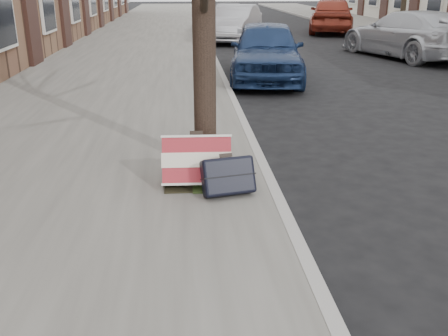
{
  "coord_description": "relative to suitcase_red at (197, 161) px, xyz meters",
  "views": [
    {
      "loc": [
        -2.19,
        -4.06,
        2.2
      ],
      "look_at": [
        -1.79,
        0.8,
        0.38
      ],
      "focal_mm": 40.0,
      "sensor_mm": 36.0,
      "label": 1
    }
  ],
  "objects": [
    {
      "name": "car_near_back",
      "position": [
        2.0,
        19.11,
        0.25
      ],
      "size": [
        2.89,
        4.96,
        1.3
      ],
      "primitive_type": "imported",
      "rotation": [
        0.0,
        0.0,
        -0.17
      ],
      "color": "#3B3C40",
      "rests_on": "ground"
    },
    {
      "name": "near_sidewalk",
      "position": [
        -1.63,
        14.02,
        -0.34
      ],
      "size": [
        5.0,
        70.0,
        0.12
      ],
      "primitive_type": "cube",
      "color": "slate",
      "rests_on": "ground"
    },
    {
      "name": "car_far_back",
      "position": [
        6.7,
        18.24,
        0.4
      ],
      "size": [
        3.08,
        5.05,
        1.61
      ],
      "primitive_type": "imported",
      "rotation": [
        0.0,
        0.0,
        2.87
      ],
      "color": "maroon",
      "rests_on": "ground"
    },
    {
      "name": "dirt_patch",
      "position": [
        0.07,
        0.22,
        -0.27
      ],
      "size": [
        0.85,
        0.85,
        0.02
      ],
      "primitive_type": "cube",
      "color": "black",
      "rests_on": "near_sidewalk"
    },
    {
      "name": "car_near_front",
      "position": [
        1.85,
        6.79,
        0.29
      ],
      "size": [
        2.16,
        4.23,
        1.38
      ],
      "primitive_type": "imported",
      "rotation": [
        0.0,
        0.0,
        -0.14
      ],
      "color": "#16284D",
      "rests_on": "ground"
    },
    {
      "name": "ground",
      "position": [
        2.07,
        -0.98,
        -0.4
      ],
      "size": [
        120.0,
        120.0,
        0.0
      ],
      "primitive_type": "plane",
      "color": "black",
      "rests_on": "ground"
    },
    {
      "name": "suitcase_navy",
      "position": [
        0.31,
        -0.28,
        -0.07
      ],
      "size": [
        0.6,
        0.43,
        0.43
      ],
      "primitive_type": "cube",
      "rotation": [
        -0.42,
        0.0,
        0.21
      ],
      "color": "black",
      "rests_on": "near_sidewalk"
    },
    {
      "name": "far_sidewalk",
      "position": [
        9.87,
        14.02,
        -0.34
      ],
      "size": [
        4.0,
        70.0,
        0.12
      ],
      "primitive_type": "cube",
      "color": "gray",
      "rests_on": "ground"
    },
    {
      "name": "car_near_mid",
      "position": [
        1.92,
        15.04,
        0.29
      ],
      "size": [
        2.72,
        4.46,
        1.39
      ],
      "primitive_type": "imported",
      "rotation": [
        0.0,
        0.0,
        -0.32
      ],
      "color": "#A5A6AC",
      "rests_on": "ground"
    },
    {
      "name": "suitcase_red",
      "position": [
        0.0,
        0.0,
        0.0
      ],
      "size": [
        0.74,
        0.42,
        0.56
      ],
      "primitive_type": "cube",
      "rotation": [
        -0.42,
        0.0,
        -0.03
      ],
      "color": "maroon",
      "rests_on": "near_sidewalk"
    },
    {
      "name": "car_far_front",
      "position": [
        6.77,
        10.15,
        0.31
      ],
      "size": [
        3.22,
        5.25,
        1.42
      ],
      "primitive_type": "imported",
      "rotation": [
        0.0,
        0.0,
        3.41
      ],
      "color": "#ACAEB4",
      "rests_on": "ground"
    }
  ]
}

